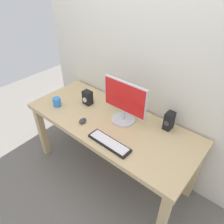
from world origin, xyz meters
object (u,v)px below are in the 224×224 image
object	(u,v)px
desk	(110,128)
mouse	(83,121)
keyboard_primary	(109,143)
coffee_mug	(57,102)
speaker_right	(169,121)
monitor	(124,101)
audio_controller	(88,98)

from	to	relation	value
desk	mouse	world-z (taller)	mouse
keyboard_primary	coffee_mug	xyz separation A→B (m)	(-0.82, 0.08, 0.04)
keyboard_primary	speaker_right	world-z (taller)	speaker_right
monitor	keyboard_primary	world-z (taller)	monitor
monitor	coffee_mug	bearing A→B (deg)	-158.54
coffee_mug	speaker_right	bearing A→B (deg)	21.93
coffee_mug	desk	bearing A→B (deg)	15.81
audio_controller	mouse	bearing A→B (deg)	-53.06
desk	coffee_mug	distance (m)	0.65
desk	audio_controller	bearing A→B (deg)	169.30
monitor	mouse	size ratio (longest dim) A/B	5.39
monitor	keyboard_primary	xyz separation A→B (m)	(0.12, -0.35, -0.20)
desk	speaker_right	world-z (taller)	speaker_right
desk	monitor	world-z (taller)	monitor
mouse	speaker_right	world-z (taller)	speaker_right
mouse	speaker_right	bearing A→B (deg)	22.85
audio_controller	coffee_mug	world-z (taller)	audio_controller
mouse	speaker_right	size ratio (longest dim) A/B	0.50
coffee_mug	audio_controller	bearing A→B (deg)	47.70
desk	mouse	size ratio (longest dim) A/B	20.17
monitor	speaker_right	distance (m)	0.45
audio_controller	coffee_mug	xyz separation A→B (m)	(-0.22, -0.25, -0.03)
mouse	audio_controller	bearing A→B (deg)	115.42
desk	coffee_mug	world-z (taller)	coffee_mug
monitor	audio_controller	world-z (taller)	monitor
speaker_right	monitor	bearing A→B (deg)	-157.26
speaker_right	coffee_mug	xyz separation A→B (m)	(-1.10, -0.44, -0.04)
monitor	mouse	xyz separation A→B (m)	(-0.28, -0.30, -0.20)
keyboard_primary	audio_controller	bearing A→B (deg)	151.55
mouse	audio_controller	size ratio (longest dim) A/B	0.57
desk	keyboard_primary	world-z (taller)	keyboard_primary
monitor	audio_controller	size ratio (longest dim) A/B	3.06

